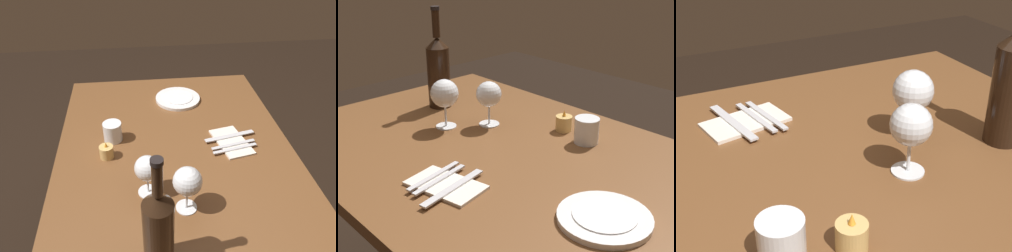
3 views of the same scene
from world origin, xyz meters
TOP-DOWN VIEW (x-y plane):
  - dining_table at (0.00, 0.00)m, footprint 1.30×0.90m
  - wine_glass_left at (-0.16, 0.12)m, footprint 0.08×0.08m
  - wine_glass_right at (-0.24, 0.01)m, footprint 0.09×0.09m
  - wine_bottle at (-0.41, 0.11)m, footprint 0.08×0.08m
  - water_tumbler at (0.14, 0.24)m, footprint 0.07×0.07m
  - votive_candle at (0.04, 0.26)m, footprint 0.05×0.05m
  - dinner_plate at (0.42, -0.06)m, footprint 0.21×0.21m
  - folded_napkin at (0.07, -0.22)m, footprint 0.21×0.15m
  - fork_inner at (0.04, -0.22)m, footprint 0.05×0.18m
  - fork_outer at (0.02, -0.22)m, footprint 0.05×0.18m
  - table_knife at (0.10, -0.22)m, footprint 0.06×0.21m

SIDE VIEW (x-z plane):
  - dining_table at x=0.00m, z-range 0.28..1.02m
  - folded_napkin at x=0.07m, z-range 0.74..0.75m
  - dinner_plate at x=0.42m, z-range 0.74..0.76m
  - fork_inner at x=0.04m, z-range 0.75..0.75m
  - fork_outer at x=0.02m, z-range 0.75..0.75m
  - table_knife at x=0.10m, z-range 0.75..0.75m
  - votive_candle at x=0.04m, z-range 0.73..0.80m
  - water_tumbler at x=0.14m, z-range 0.74..0.81m
  - wine_glass_left at x=-0.16m, z-range 0.77..0.91m
  - wine_glass_right at x=-0.24m, z-range 0.77..0.93m
  - wine_bottle at x=-0.41m, z-range 0.70..1.05m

